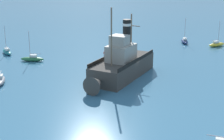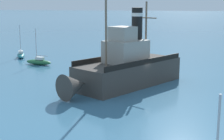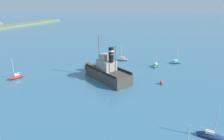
# 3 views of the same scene
# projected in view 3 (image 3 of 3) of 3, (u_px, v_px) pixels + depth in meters

# --- Properties ---
(ground_plane) EXTENTS (600.00, 600.00, 0.00)m
(ground_plane) POSITION_uv_depth(u_px,v_px,m) (105.00, 82.00, 44.77)
(ground_plane) COLOR teal
(old_tugboat) EXTENTS (10.40, 14.04, 9.90)m
(old_tugboat) POSITION_uv_depth(u_px,v_px,m) (106.00, 72.00, 45.56)
(old_tugboat) COLOR #423D38
(old_tugboat) RESTS_ON ground
(sailboat_grey) EXTENTS (1.61, 3.91, 4.90)m
(sailboat_grey) POSITION_uv_depth(u_px,v_px,m) (122.00, 59.00, 60.54)
(sailboat_grey) COLOR gray
(sailboat_grey) RESTS_ON ground
(sailboat_navy) EXTENTS (1.44, 3.88, 4.90)m
(sailboat_navy) POSITION_uv_depth(u_px,v_px,m) (211.00, 135.00, 26.24)
(sailboat_navy) COLOR navy
(sailboat_navy) RESTS_ON ground
(sailboat_teal) EXTENTS (2.73, 3.88, 4.90)m
(sailboat_teal) POSITION_uv_depth(u_px,v_px,m) (176.00, 62.00, 57.74)
(sailboat_teal) COLOR #23757A
(sailboat_teal) RESTS_ON ground
(sailboat_red) EXTENTS (3.93, 2.49, 4.90)m
(sailboat_red) POSITION_uv_depth(u_px,v_px,m) (16.00, 77.00, 46.47)
(sailboat_red) COLOR #B22823
(sailboat_red) RESTS_ON ground
(sailboat_green) EXTENTS (3.93, 1.69, 4.90)m
(sailboat_green) POSITION_uv_depth(u_px,v_px,m) (156.00, 65.00, 54.86)
(sailboat_green) COLOR #286B3D
(sailboat_green) RESTS_ON ground
(mooring_buoy) EXTENTS (0.81, 0.81, 0.81)m
(mooring_buoy) POSITION_uv_depth(u_px,v_px,m) (162.00, 83.00, 43.24)
(mooring_buoy) COLOR red
(mooring_buoy) RESTS_ON ground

